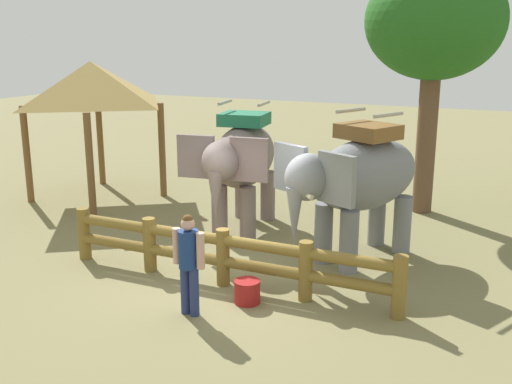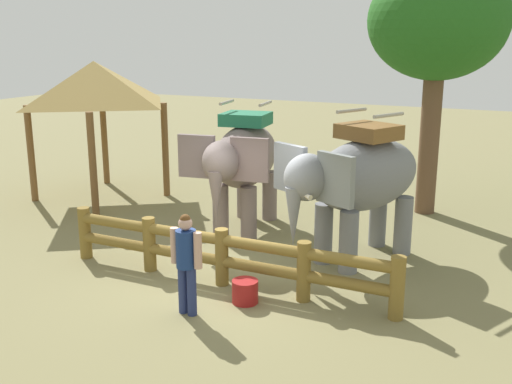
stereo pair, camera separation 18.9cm
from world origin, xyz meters
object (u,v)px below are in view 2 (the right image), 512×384
feed_bucket (245,291)px  elephant_near_left (243,160)px  thatched_shelter (95,84)px  tree_back_center (438,24)px  log_fence (222,253)px  elephant_center (359,179)px  tourist_woman_in_black (186,257)px

feed_bucket → elephant_near_left: bearing=117.3°
elephant_near_left → thatched_shelter: (-4.83, 0.86, 1.46)m
elephant_near_left → thatched_shelter: 5.12m
thatched_shelter → tree_back_center: bearing=16.5°
feed_bucket → thatched_shelter: bearing=146.7°
elephant_near_left → log_fence: bearing=-70.0°
elephant_near_left → elephant_center: 3.00m
elephant_near_left → thatched_shelter: bearing=169.9°
tourist_woman_in_black → tree_back_center: 8.75m
log_fence → tree_back_center: (2.41, 6.31, 4.03)m
tourist_woman_in_black → thatched_shelter: bearing=139.4°
log_fence → tree_back_center: bearing=69.1°
log_fence → feed_bucket: (0.72, -0.50, -0.41)m
thatched_shelter → tree_back_center: size_ratio=0.64×
log_fence → elephant_near_left: size_ratio=1.87×
elephant_center → feed_bucket: size_ratio=7.91×
tree_back_center → feed_bucket: 8.31m
log_fence → elephant_center: 3.07m
tourist_woman_in_black → elephant_near_left: bearing=105.2°
elephant_near_left → tourist_woman_in_black: size_ratio=2.08×
log_fence → tourist_woman_in_black: bearing=-86.7°
elephant_near_left → elephant_center: size_ratio=0.99×
log_fence → tourist_woman_in_black: size_ratio=3.89×
tourist_woman_in_black → thatched_shelter: size_ratio=0.43×
elephant_near_left → tourist_woman_in_black: 4.48m
feed_bucket → elephant_center: bearing=68.1°
elephant_center → thatched_shelter: 8.03m
thatched_shelter → feed_bucket: bearing=-33.3°
elephant_center → tourist_woman_in_black: size_ratio=2.09×
elephant_center → tree_back_center: 5.08m
tree_back_center → elephant_center: bearing=-98.3°
elephant_center → feed_bucket: bearing=-111.9°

